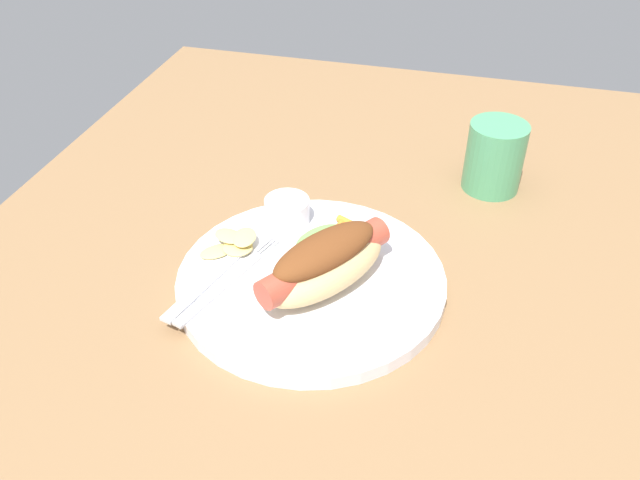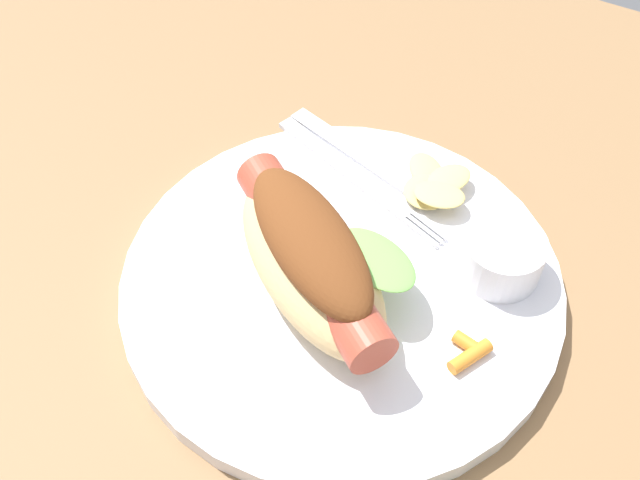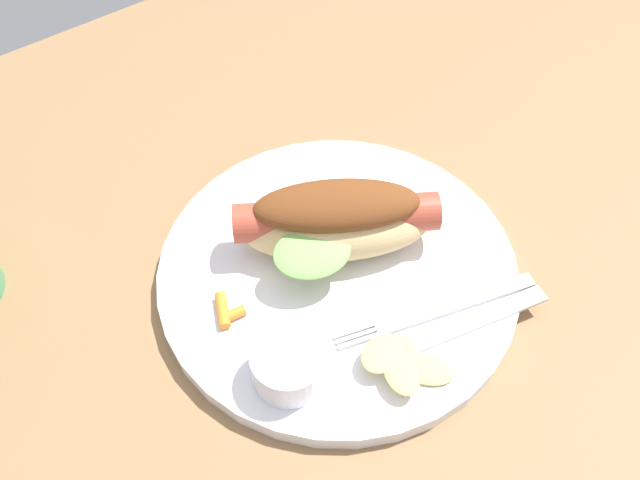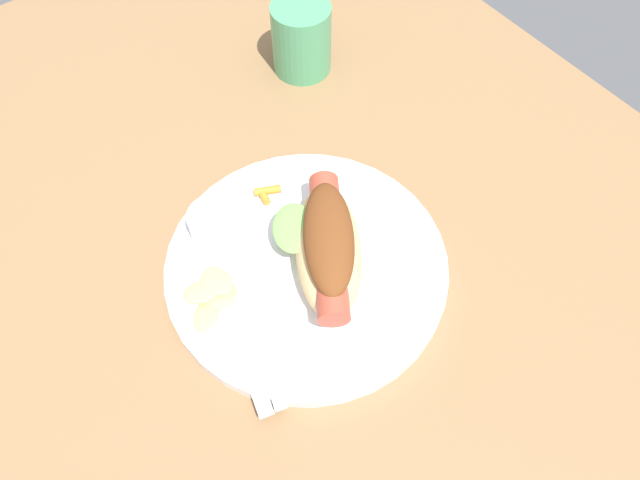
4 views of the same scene
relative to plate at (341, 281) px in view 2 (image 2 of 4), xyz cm
name	(u,v)px [view 2 (image 2 of 4)]	position (x,y,z in cm)	size (l,w,h in cm)	color
ground_plane	(352,327)	(-1.90, 1.85, -1.70)	(120.00, 90.00, 1.80)	olive
plate	(341,281)	(0.00, 0.00, 0.00)	(29.29, 29.29, 1.60)	white
hot_dog	(311,257)	(1.20, 1.89, 3.95)	(16.56, 14.03, 6.27)	#DBB77A
sauce_ramekin	(502,257)	(-8.87, -5.42, 2.34)	(5.36, 5.36, 3.09)	white
fork	(354,176)	(3.52, -8.29, 1.00)	(16.18, 6.33, 0.40)	silver
knife	(360,156)	(4.15, -10.40, 0.98)	(13.78, 1.40, 0.36)	silver
chips_pile	(434,184)	(-2.14, -9.91, 1.59)	(6.35, 6.89, 1.62)	#DDC470
carrot_garnish	(469,352)	(-9.69, 1.57, 1.24)	(2.51, 3.06, 0.90)	orange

